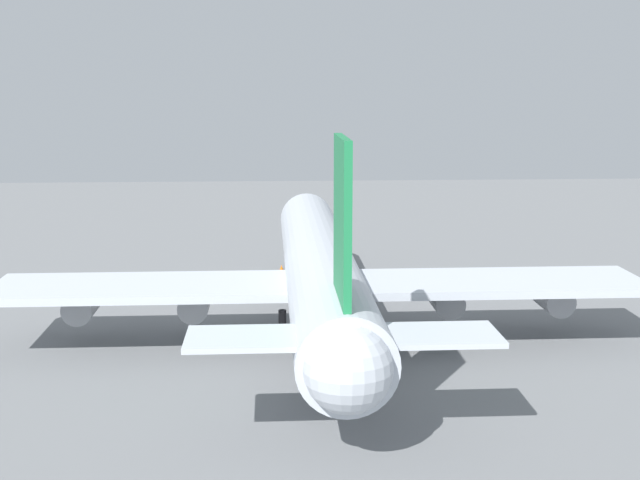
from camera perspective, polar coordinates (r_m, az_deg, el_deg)
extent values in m
plane|color=slate|center=(79.60, 0.00, -6.29)|extent=(247.18, 247.18, 0.00)
cylinder|color=silver|center=(78.00, 0.00, -1.85)|extent=(55.95, 6.38, 6.38)
sphere|color=silver|center=(105.46, -0.90, 1.41)|extent=(6.26, 6.26, 6.26)
sphere|color=silver|center=(51.11, 1.89, -8.60)|extent=(5.43, 5.43, 5.43)
cube|color=#1E7F47|center=(53.42, 1.50, 1.44)|extent=(7.83, 0.50, 10.22)
cube|color=silver|center=(54.65, 6.92, -6.33)|extent=(5.04, 9.58, 0.36)
cube|color=silver|center=(53.80, -3.88, -6.55)|extent=(5.04, 9.58, 0.36)
cube|color=silver|center=(77.92, 11.43, -2.80)|extent=(9.51, 26.75, 0.70)
cube|color=silver|center=(76.13, -11.46, -3.12)|extent=(9.51, 26.75, 0.70)
cylinder|color=gray|center=(78.35, 8.36, -3.90)|extent=(5.11, 2.68, 2.68)
cylinder|color=gray|center=(80.93, 15.25, -3.70)|extent=(5.11, 2.68, 2.68)
cylinder|color=gray|center=(77.04, -8.34, -4.15)|extent=(5.11, 2.68, 2.68)
cylinder|color=gray|center=(78.53, -15.58, -4.15)|extent=(5.11, 2.68, 2.68)
cylinder|color=black|center=(96.49, -0.63, -2.33)|extent=(0.70, 0.70, 3.11)
cylinder|color=black|center=(76.76, 2.76, -5.73)|extent=(0.70, 0.70, 3.11)
cylinder|color=black|center=(76.35, -2.52, -5.82)|extent=(0.70, 0.70, 3.11)
cone|color=orange|center=(106.33, -2.59, -1.82)|extent=(0.42, 0.42, 0.60)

